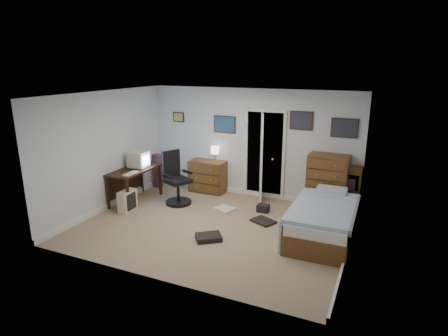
# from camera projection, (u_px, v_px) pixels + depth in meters

# --- Properties ---
(floor) EXTENTS (5.00, 4.00, 0.02)m
(floor) POSITION_uv_depth(u_px,v_px,m) (214.00, 227.00, 7.22)
(floor) COLOR tan
(floor) RESTS_ON ground
(computer_desk) EXTENTS (0.63, 1.33, 0.76)m
(computer_desk) POSITION_uv_depth(u_px,v_px,m) (131.00, 176.00, 8.40)
(computer_desk) COLOR black
(computer_desk) RESTS_ON floor
(crt_monitor) EXTENTS (0.40, 0.37, 0.37)m
(crt_monitor) POSITION_uv_depth(u_px,v_px,m) (139.00, 159.00, 8.39)
(crt_monitor) COLOR beige
(crt_monitor) RESTS_ON computer_desk
(keyboard) EXTENTS (0.16, 0.41, 0.02)m
(keyboard) POSITION_uv_depth(u_px,v_px,m) (131.00, 174.00, 7.94)
(keyboard) COLOR beige
(keyboard) RESTS_ON computer_desk
(pc_tower) EXTENTS (0.22, 0.43, 0.46)m
(pc_tower) POSITION_uv_depth(u_px,v_px,m) (127.00, 201.00, 7.90)
(pc_tower) COLOR beige
(pc_tower) RESTS_ON floor
(office_chair) EXTENTS (0.76, 0.76, 1.18)m
(office_chair) POSITION_uv_depth(u_px,v_px,m) (176.00, 184.00, 8.31)
(office_chair) COLOR black
(office_chair) RESTS_ON floor
(media_stack) EXTENTS (0.18, 0.18, 0.85)m
(media_stack) POSITION_uv_depth(u_px,v_px,m) (158.00, 171.00, 9.40)
(media_stack) COLOR maroon
(media_stack) RESTS_ON floor
(low_dresser) EXTENTS (0.87, 0.43, 0.77)m
(low_dresser) POSITION_uv_depth(u_px,v_px,m) (208.00, 176.00, 9.07)
(low_dresser) COLOR brown
(low_dresser) RESTS_ON floor
(table_lamp) EXTENTS (0.19, 0.19, 0.38)m
(table_lamp) POSITION_uv_depth(u_px,v_px,m) (215.00, 151.00, 8.81)
(table_lamp) COLOR gold
(table_lamp) RESTS_ON low_dresser
(doorway) EXTENTS (0.96, 1.12, 2.05)m
(doorway) POSITION_uv_depth(u_px,v_px,m) (268.00, 153.00, 8.81)
(doorway) COLOR black
(doorway) RESTS_ON floor
(tall_dresser) EXTENTS (0.84, 0.51, 1.21)m
(tall_dresser) POSITION_uv_depth(u_px,v_px,m) (327.00, 183.00, 7.87)
(tall_dresser) COLOR brown
(tall_dresser) RESTS_ON floor
(headboard_bookcase) EXTENTS (1.09, 0.30, 0.98)m
(headboard_bookcase) POSITION_uv_depth(u_px,v_px,m) (334.00, 186.00, 7.95)
(headboard_bookcase) COLOR brown
(headboard_bookcase) RESTS_ON floor
(bed) EXTENTS (1.13, 2.07, 0.68)m
(bed) POSITION_uv_depth(u_px,v_px,m) (323.00, 220.00, 6.73)
(bed) COLOR brown
(bed) RESTS_ON floor
(wall_posters) EXTENTS (4.38, 0.04, 0.60)m
(wall_posters) POSITION_uv_depth(u_px,v_px,m) (275.00, 124.00, 8.26)
(wall_posters) COLOR #331E11
(wall_posters) RESTS_ON floor
(floor_clutter) EXTENTS (1.46, 2.00, 0.15)m
(floor_clutter) POSITION_uv_depth(u_px,v_px,m) (236.00, 221.00, 7.35)
(floor_clutter) COLOR black
(floor_clutter) RESTS_ON floor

